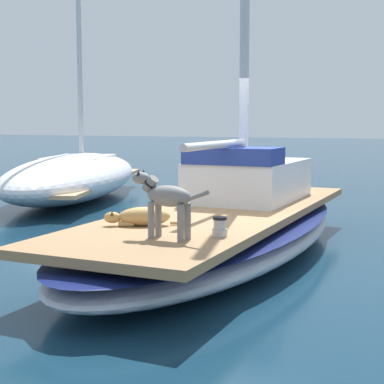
{
  "coord_description": "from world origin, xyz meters",
  "views": [
    {
      "loc": [
        2.9,
        -7.68,
        1.87
      ],
      "look_at": [
        0.0,
        -1.0,
        1.01
      ],
      "focal_mm": 56.25,
      "sensor_mm": 36.0,
      "label": 1
    }
  ],
  "objects_px": {
    "dog_tan": "(141,217)",
    "moored_boat_port_side": "(74,175)",
    "deck_winch": "(220,227)",
    "sailboat_main": "(221,233)",
    "dog_grey": "(165,198)"
  },
  "relations": [
    {
      "from": "dog_grey",
      "to": "moored_boat_port_side",
      "type": "distance_m",
      "value": 8.63
    },
    {
      "from": "sailboat_main",
      "to": "moored_boat_port_side",
      "type": "distance_m",
      "value": 6.96
    },
    {
      "from": "sailboat_main",
      "to": "deck_winch",
      "type": "bearing_deg",
      "value": -69.6
    },
    {
      "from": "dog_tan",
      "to": "deck_winch",
      "type": "height_order",
      "value": "dog_tan"
    },
    {
      "from": "dog_tan",
      "to": "deck_winch",
      "type": "xyz_separation_m",
      "value": [
        1.07,
        -0.25,
        -0.01
      ]
    },
    {
      "from": "dog_grey",
      "to": "moored_boat_port_side",
      "type": "xyz_separation_m",
      "value": [
        -5.64,
        6.52,
        -0.5
      ]
    },
    {
      "from": "sailboat_main",
      "to": "moored_boat_port_side",
      "type": "relative_size",
      "value": 0.87
    },
    {
      "from": "moored_boat_port_side",
      "to": "sailboat_main",
      "type": "bearing_deg",
      "value": -38.72
    },
    {
      "from": "sailboat_main",
      "to": "dog_grey",
      "type": "distance_m",
      "value": 2.3
    },
    {
      "from": "deck_winch",
      "to": "moored_boat_port_side",
      "type": "relative_size",
      "value": 0.03
    },
    {
      "from": "dog_tan",
      "to": "moored_boat_port_side",
      "type": "distance_m",
      "value": 7.8
    },
    {
      "from": "sailboat_main",
      "to": "dog_grey",
      "type": "height_order",
      "value": "dog_grey"
    },
    {
      "from": "sailboat_main",
      "to": "dog_tan",
      "type": "bearing_deg",
      "value": -103.73
    },
    {
      "from": "sailboat_main",
      "to": "deck_winch",
      "type": "relative_size",
      "value": 34.68
    },
    {
      "from": "deck_winch",
      "to": "moored_boat_port_side",
      "type": "distance_m",
      "value": 8.7
    }
  ]
}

